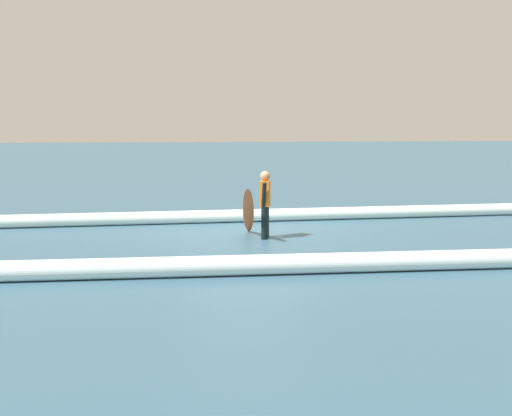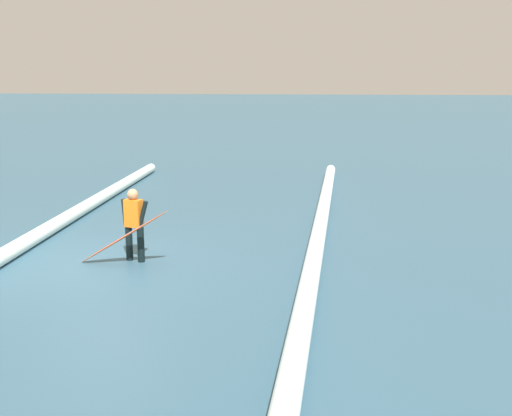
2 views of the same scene
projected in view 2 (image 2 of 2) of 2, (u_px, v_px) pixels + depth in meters
name	position (u px, v px, depth m)	size (l,w,h in m)	color
ground_plane	(98.00, 264.00, 11.97)	(198.03, 198.03, 0.00)	#32576C
surfer	(134.00, 221.00, 12.00)	(0.29, 0.59, 1.48)	black
surfboard	(123.00, 237.00, 11.72)	(0.57, 1.94, 1.21)	#E55926
wave_crest_foreground	(16.00, 248.00, 12.48)	(0.33, 0.33, 21.85)	white
wave_crest_midground	(318.00, 239.00, 13.17)	(0.34, 0.34, 19.68)	white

